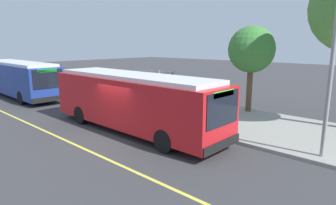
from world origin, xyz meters
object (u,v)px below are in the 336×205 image
object	(u,v)px
waiting_bench	(157,100)
pedestrian_commuter	(154,95)
route_sign_post	(157,87)
transit_bus_main	(133,100)
transit_bus_second	(19,78)

from	to	relation	value
waiting_bench	pedestrian_commuter	distance (m)	0.84
route_sign_post	transit_bus_main	bearing A→B (deg)	-73.90
transit_bus_main	waiting_bench	xyz separation A→B (m)	(-2.69, 4.36, -0.98)
transit_bus_second	waiting_bench	bearing A→B (deg)	20.67
transit_bus_second	pedestrian_commuter	bearing A→B (deg)	17.66
transit_bus_main	transit_bus_second	xyz separation A→B (m)	(-14.67, -0.16, 0.00)
transit_bus_second	waiting_bench	size ratio (longest dim) A/B	7.22
waiting_bench	transit_bus_second	bearing A→B (deg)	-159.33
transit_bus_main	pedestrian_commuter	xyz separation A→B (m)	(-2.37, 3.76, -0.50)
route_sign_post	pedestrian_commuter	world-z (taller)	route_sign_post
transit_bus_second	pedestrian_commuter	size ratio (longest dim) A/B	6.84
transit_bus_main	pedestrian_commuter	distance (m)	4.47
pedestrian_commuter	transit_bus_main	bearing A→B (deg)	-57.73
transit_bus_second	route_sign_post	size ratio (longest dim) A/B	4.13
transit_bus_main	route_sign_post	bearing A→B (deg)	106.10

